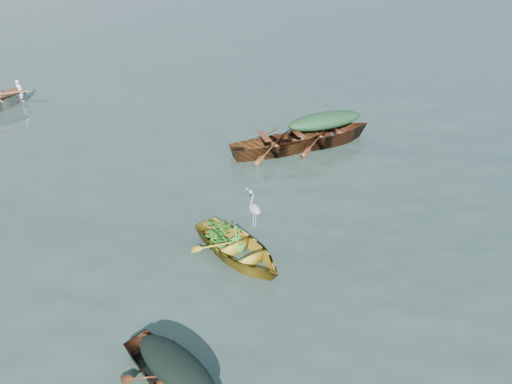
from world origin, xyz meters
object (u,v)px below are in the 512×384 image
open_wooden_boat (280,152)px  heron (255,215)px  green_tarp_boat (323,144)px  yellow_dinghy (238,257)px

open_wooden_boat → heron: heron is taller
green_tarp_boat → heron: (-5.02, -3.54, 0.91)m
green_tarp_boat → open_wooden_boat: size_ratio=1.07×
yellow_dinghy → green_tarp_boat: size_ratio=0.68×
yellow_dinghy → heron: (0.54, 0.13, 0.91)m
open_wooden_boat → heron: bearing=150.7°
heron → green_tarp_boat: bearing=26.6°
green_tarp_boat → open_wooden_boat: 1.62m
yellow_dinghy → open_wooden_boat: bearing=36.3°
heron → yellow_dinghy: bearing=-174.8°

